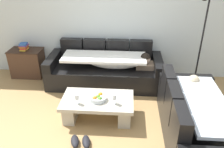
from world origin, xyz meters
TOP-DOWN VIEW (x-y plane):
  - ground_plane at (0.00, 0.00)m, footprint 14.00×14.00m
  - back_wall at (0.00, 2.15)m, footprint 9.00×0.10m
  - couch_along_wall at (-0.11, 1.62)m, footprint 2.40×0.92m
  - couch_near_window at (1.37, 0.04)m, footprint 0.92×1.97m
  - coffee_table at (-0.14, 0.42)m, footprint 1.20×0.68m
  - fruit_bowl at (-0.13, 0.38)m, footprint 0.28×0.28m
  - wine_glass_near_left at (-0.45, 0.26)m, footprint 0.07×0.07m
  - wine_glass_near_right at (0.14, 0.31)m, footprint 0.07×0.07m
  - open_magazine at (0.23, 0.45)m, footprint 0.30×0.23m
  - side_cabinet at (-1.95, 1.85)m, footprint 0.72×0.44m
  - book_stack_on_cabinet at (-1.97, 1.86)m, footprint 0.18×0.22m
  - floor_lamp at (1.69, 1.50)m, footprint 0.33×0.31m
  - pair_of_shoes at (-0.33, -0.24)m, footprint 0.36×0.29m

SIDE VIEW (x-z plane):
  - ground_plane at x=0.00m, z-range 0.00..0.00m
  - pair_of_shoes at x=-0.33m, z-range 0.00..0.09m
  - coffee_table at x=-0.14m, z-range 0.05..0.43m
  - side_cabinet at x=-1.95m, z-range 0.00..0.64m
  - couch_along_wall at x=-0.11m, z-range -0.11..0.77m
  - couch_near_window at x=1.37m, z-range -0.10..0.78m
  - open_magazine at x=0.23m, z-range 0.38..0.39m
  - fruit_bowl at x=-0.13m, z-range 0.37..0.47m
  - wine_glass_near_left at x=-0.45m, z-range 0.41..0.58m
  - wine_glass_near_right at x=0.14m, z-range 0.41..0.58m
  - book_stack_on_cabinet at x=-1.97m, z-range 0.64..0.79m
  - floor_lamp at x=1.69m, z-range 0.14..2.09m
  - back_wall at x=0.00m, z-range 0.00..2.70m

